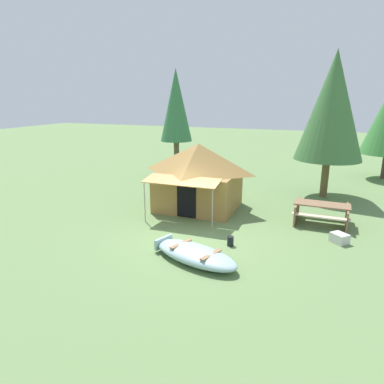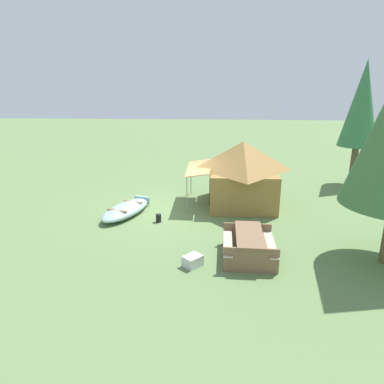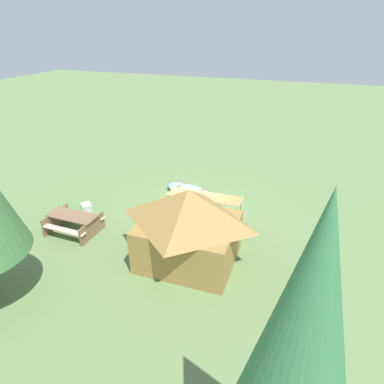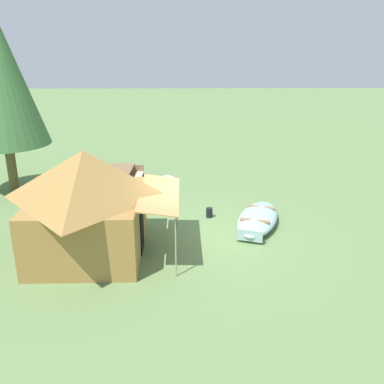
{
  "view_description": "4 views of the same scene",
  "coord_description": "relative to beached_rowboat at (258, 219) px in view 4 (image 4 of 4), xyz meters",
  "views": [
    {
      "loc": [
        3.93,
        -9.98,
        4.47
      ],
      "look_at": [
        -0.31,
        0.81,
        1.27
      ],
      "focal_mm": 32.36,
      "sensor_mm": 36.0,
      "label": 1
    },
    {
      "loc": [
        13.08,
        1.76,
        4.79
      ],
      "look_at": [
        0.44,
        0.86,
        0.88
      ],
      "focal_mm": 32.07,
      "sensor_mm": 36.0,
      "label": 2
    },
    {
      "loc": [
        -4.12,
        11.55,
        7.28
      ],
      "look_at": [
        0.08,
        -0.0,
        1.1
      ],
      "focal_mm": 31.29,
      "sensor_mm": 36.0,
      "label": 3
    },
    {
      "loc": [
        -10.75,
        0.37,
        5.12
      ],
      "look_at": [
        0.22,
        0.24,
        1.24
      ],
      "focal_mm": 39.96,
      "sensor_mm": 36.0,
      "label": 4
    }
  ],
  "objects": [
    {
      "name": "ground_plane",
      "position": [
        -0.77,
        1.7,
        -0.22
      ],
      "size": [
        80.0,
        80.0,
        0.0
      ],
      "primitive_type": "plane",
      "color": "#617E4A"
    },
    {
      "name": "canvas_cabin_tent",
      "position": [
        -1.6,
        4.55,
        1.17
      ],
      "size": [
        3.37,
        3.75,
        2.68
      ],
      "color": "olive",
      "rests_on": "ground_plane"
    },
    {
      "name": "cooler_box",
      "position": [
        3.8,
        2.87,
        -0.06
      ],
      "size": [
        0.64,
        0.63,
        0.31
      ],
      "primitive_type": "cube",
      "rotation": [
        0.0,
        0.0,
        2.4
      ],
      "color": "silver",
      "rests_on": "ground_plane"
    },
    {
      "name": "picnic_table",
      "position": [
        3.19,
        4.47,
        0.27
      ],
      "size": [
        1.94,
        1.52,
        0.76
      ],
      "color": "brown",
      "rests_on": "ground_plane"
    },
    {
      "name": "fuel_can",
      "position": [
        0.64,
        1.39,
        -0.07
      ],
      "size": [
        0.22,
        0.22,
        0.3
      ],
      "primitive_type": "cylinder",
      "rotation": [
        0.0,
        0.0,
        1.49
      ],
      "color": "black",
      "rests_on": "ground_plane"
    },
    {
      "name": "beached_rowboat",
      "position": [
        0.0,
        0.0,
        0.0
      ],
      "size": [
        2.93,
        1.91,
        0.42
      ],
      "color": "#96B7BA",
      "rests_on": "ground_plane"
    }
  ]
}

